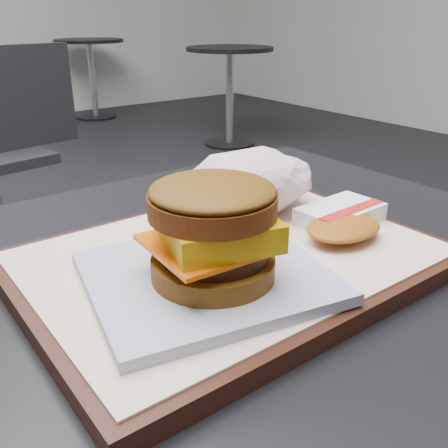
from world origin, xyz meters
TOP-DOWN VIEW (x-y plane):
  - customer_table at (0.00, 0.00)m, footprint 0.80×0.60m
  - serving_tray at (0.03, -0.01)m, footprint 0.38×0.28m
  - breakfast_sandwich at (-0.03, -0.05)m, footprint 0.22×0.21m
  - hash_brown at (0.15, -0.04)m, footprint 0.12×0.09m
  - crumpled_wrapper at (0.11, 0.06)m, footprint 0.15×0.12m
  - neighbor_chair at (0.24, 1.76)m, footprint 0.63×0.47m
  - bg_table_near at (2.20, 2.80)m, footprint 0.66×0.66m
  - bg_table_far at (1.80, 4.50)m, footprint 0.66×0.66m

SIDE VIEW (x-z plane):
  - neighbor_chair at x=0.24m, z-range 0.07..0.95m
  - bg_table_near at x=2.20m, z-range 0.19..0.94m
  - bg_table_far at x=1.80m, z-range 0.19..0.94m
  - customer_table at x=0.00m, z-range 0.20..0.97m
  - serving_tray at x=0.03m, z-range 0.77..0.79m
  - hash_brown at x=0.15m, z-range 0.79..0.81m
  - crumpled_wrapper at x=0.11m, z-range 0.79..0.86m
  - breakfast_sandwich at x=-0.03m, z-range 0.78..0.88m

